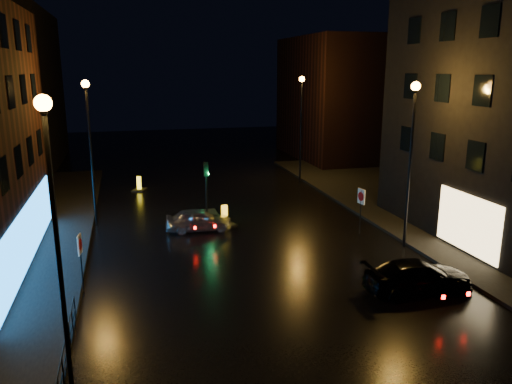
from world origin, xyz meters
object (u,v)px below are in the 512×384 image
bollard_near (225,221)px  bollard_far (139,187)px  traffic_signal (207,208)px  road_sign_left (80,249)px  road_sign_right (361,200)px  silver_hatchback (199,220)px  dark_sedan (418,276)px

bollard_near → bollard_far: bearing=93.9°
traffic_signal → bollard_near: 2.17m
bollard_far → road_sign_left: bearing=-75.9°
traffic_signal → road_sign_right: (7.70, -5.54, 1.43)m
silver_hatchback → road_sign_right: 9.14m
bollard_near → road_sign_left: road_sign_left is taller
traffic_signal → silver_hatchback: 2.82m
bollard_far → road_sign_left: road_sign_left is taller
road_sign_left → road_sign_right: 14.91m
traffic_signal → silver_hatchback: (-0.89, -2.67, 0.13)m
dark_sedan → road_sign_left: (-13.38, 3.49, 1.20)m
road_sign_right → traffic_signal: bearing=-44.4°
bollard_near → bollard_far: size_ratio=1.11×
silver_hatchback → bollard_near: 1.77m
traffic_signal → dark_sedan: (6.68, -12.93, 0.16)m
silver_hatchback → bollard_near: size_ratio=2.33×
road_sign_right → bollard_far: bearing=-58.2°
silver_hatchback → road_sign_left: bearing=142.8°
dark_sedan → road_sign_right: road_sign_right is taller
dark_sedan → road_sign_left: 13.88m
road_sign_left → bollard_far: bearing=88.1°
dark_sedan → bollard_near: bearing=30.2°
bollard_far → road_sign_left: (-2.85, -17.44, 1.63)m
dark_sedan → bollard_far: 23.43m
road_sign_left → silver_hatchback: bearing=56.7°
bollard_near → road_sign_right: size_ratio=0.62×
dark_sedan → bollard_far: bearing=28.2°
traffic_signal → bollard_far: size_ratio=2.38×
traffic_signal → road_sign_right: 9.59m
traffic_signal → bollard_far: traffic_signal is taller
road_sign_left → traffic_signal: bearing=62.0°
dark_sedan → bollard_far: (-10.53, 20.92, -0.43)m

